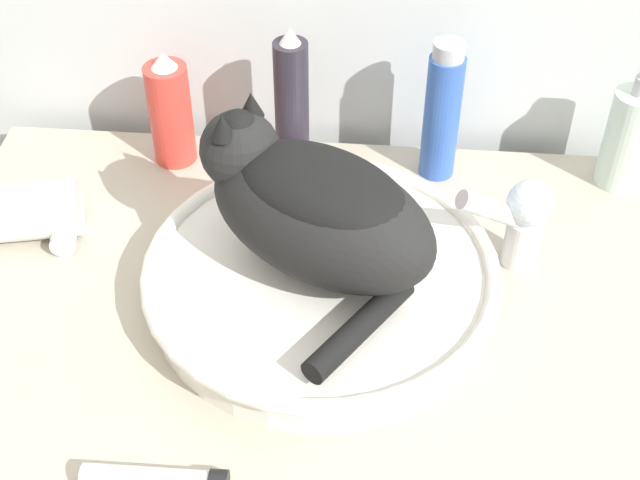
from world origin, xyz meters
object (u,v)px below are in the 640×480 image
(spray_bottle_trigger, at_px, (170,112))
(shampoo_bottle_tall, at_px, (442,112))
(soap_pump_bottle, at_px, (627,137))
(faucet, at_px, (521,218))
(hairspray_can_black, at_px, (292,104))
(hair_dryer, at_px, (23,214))
(cat, at_px, (313,205))

(spray_bottle_trigger, bearing_deg, shampoo_bottle_tall, -0.00)
(spray_bottle_trigger, xyz_separation_m, shampoo_bottle_tall, (0.37, -0.00, 0.02))
(soap_pump_bottle, height_order, shampoo_bottle_tall, shampoo_bottle_tall)
(faucet, height_order, hairspray_can_black, hairspray_can_black)
(hair_dryer, bearing_deg, hairspray_can_black, -163.79)
(soap_pump_bottle, relative_size, shampoo_bottle_tall, 0.88)
(faucet, relative_size, soap_pump_bottle, 0.72)
(hair_dryer, bearing_deg, cat, 156.37)
(soap_pump_bottle, distance_m, shampoo_bottle_tall, 0.25)
(hairspray_can_black, xyz_separation_m, spray_bottle_trigger, (-0.17, 0.00, -0.02))
(spray_bottle_trigger, xyz_separation_m, hair_dryer, (-0.16, -0.18, -0.04))
(cat, relative_size, soap_pump_bottle, 1.80)
(hairspray_can_black, distance_m, soap_pump_bottle, 0.45)
(faucet, distance_m, shampoo_bottle_tall, 0.20)
(hairspray_can_black, bearing_deg, shampoo_bottle_tall, -0.00)
(spray_bottle_trigger, bearing_deg, hairspray_can_black, 0.00)
(hairspray_can_black, relative_size, soap_pump_bottle, 1.20)
(hairspray_can_black, distance_m, shampoo_bottle_tall, 0.20)
(spray_bottle_trigger, bearing_deg, faucet, -20.99)
(shampoo_bottle_tall, distance_m, hair_dryer, 0.55)
(soap_pump_bottle, bearing_deg, hair_dryer, -167.08)
(shampoo_bottle_tall, relative_size, hair_dryer, 1.16)
(cat, xyz_separation_m, shampoo_bottle_tall, (0.15, 0.25, -0.04))
(cat, relative_size, hair_dryer, 1.84)
(hairspray_can_black, bearing_deg, faucet, -31.04)
(faucet, relative_size, hairspray_can_black, 0.60)
(soap_pump_bottle, xyz_separation_m, shampoo_bottle_tall, (-0.25, -0.00, 0.03))
(cat, xyz_separation_m, soap_pump_bottle, (0.39, 0.25, -0.07))
(spray_bottle_trigger, distance_m, shampoo_bottle_tall, 0.37)
(cat, distance_m, soap_pump_bottle, 0.47)
(cat, height_order, shampoo_bottle_tall, cat)
(faucet, height_order, hair_dryer, faucet)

